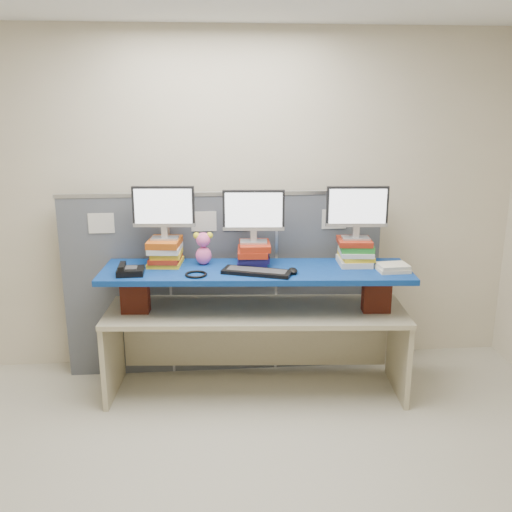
{
  "coord_description": "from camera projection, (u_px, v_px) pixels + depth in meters",
  "views": [
    {
      "loc": [
        -0.12,
        -2.69,
        2.25
      ],
      "look_at": [
        0.23,
        1.36,
        1.11
      ],
      "focal_mm": 40.0,
      "sensor_mm": 36.0,
      "label": 1
    }
  ],
  "objects": [
    {
      "name": "room",
      "position": [
        233.0,
        275.0,
        2.82
      ],
      "size": [
        5.0,
        4.0,
        2.8
      ],
      "color": "beige",
      "rests_on": "ground"
    },
    {
      "name": "cubicle_partition",
      "position": [
        224.0,
        283.0,
        4.7
      ],
      "size": [
        2.6,
        0.06,
        1.53
      ],
      "color": "#4B4F58",
      "rests_on": "ground"
    },
    {
      "name": "desk",
      "position": [
        256.0,
        326.0,
        4.38
      ],
      "size": [
        2.32,
        0.83,
        0.69
      ],
      "rotation": [
        0.0,
        0.0,
        -0.08
      ],
      "color": "#B9AE8D",
      "rests_on": "ground"
    },
    {
      "name": "brick_pier_left",
      "position": [
        135.0,
        294.0,
        4.25
      ],
      "size": [
        0.21,
        0.13,
        0.28
      ],
      "primitive_type": "cube",
      "rotation": [
        0.0,
        0.0,
        -0.08
      ],
      "color": "maroon",
      "rests_on": "desk"
    },
    {
      "name": "brick_pier_right",
      "position": [
        377.0,
        294.0,
        4.27
      ],
      "size": [
        0.21,
        0.13,
        0.28
      ],
      "primitive_type": "cube",
      "rotation": [
        0.0,
        0.0,
        -0.08
      ],
      "color": "maroon",
      "rests_on": "desk"
    },
    {
      "name": "blue_board",
      "position": [
        256.0,
        272.0,
        4.26
      ],
      "size": [
        2.34,
        0.75,
        0.04
      ],
      "primitive_type": "cube",
      "rotation": [
        0.0,
        0.0,
        -0.08
      ],
      "color": "navy",
      "rests_on": "brick_pier_left"
    },
    {
      "name": "book_stack_left",
      "position": [
        165.0,
        252.0,
        4.34
      ],
      "size": [
        0.28,
        0.33,
        0.2
      ],
      "color": "yellow",
      "rests_on": "blue_board"
    },
    {
      "name": "book_stack_center",
      "position": [
        253.0,
        254.0,
        4.34
      ],
      "size": [
        0.26,
        0.31,
        0.17
      ],
      "color": "#141353",
      "rests_on": "blue_board"
    },
    {
      "name": "book_stack_right",
      "position": [
        355.0,
        252.0,
        4.35
      ],
      "size": [
        0.29,
        0.31,
        0.2
      ],
      "color": "silver",
      "rests_on": "blue_board"
    },
    {
      "name": "monitor_left",
      "position": [
        164.0,
        209.0,
        4.25
      ],
      "size": [
        0.46,
        0.14,
        0.4
      ],
      "rotation": [
        0.0,
        0.0,
        -0.08
      ],
      "color": "#ADADB3",
      "rests_on": "book_stack_left"
    },
    {
      "name": "monitor_center",
      "position": [
        254.0,
        213.0,
        4.26
      ],
      "size": [
        0.46,
        0.14,
        0.4
      ],
      "rotation": [
        0.0,
        0.0,
        -0.08
      ],
      "color": "#ADADB3",
      "rests_on": "book_stack_center"
    },
    {
      "name": "monitor_right",
      "position": [
        357.0,
        209.0,
        4.26
      ],
      "size": [
        0.46,
        0.14,
        0.4
      ],
      "rotation": [
        0.0,
        0.0,
        -0.08
      ],
      "color": "#ADADB3",
      "rests_on": "book_stack_right"
    },
    {
      "name": "keyboard",
      "position": [
        257.0,
        272.0,
        4.13
      ],
      "size": [
        0.53,
        0.33,
        0.03
      ],
      "rotation": [
        0.0,
        0.0,
        -0.36
      ],
      "color": "black",
      "rests_on": "blue_board"
    },
    {
      "name": "mouse",
      "position": [
        293.0,
        271.0,
        4.15
      ],
      "size": [
        0.07,
        0.12,
        0.04
      ],
      "primitive_type": "ellipsoid",
      "rotation": [
        0.0,
        0.0,
        -0.02
      ],
      "color": "black",
      "rests_on": "blue_board"
    },
    {
      "name": "desk_phone",
      "position": [
        129.0,
        271.0,
        4.11
      ],
      "size": [
        0.2,
        0.18,
        0.08
      ],
      "rotation": [
        0.0,
        0.0,
        0.03
      ],
      "color": "black",
      "rests_on": "blue_board"
    },
    {
      "name": "headset",
      "position": [
        196.0,
        274.0,
        4.1
      ],
      "size": [
        0.19,
        0.19,
        0.02
      ],
      "primitive_type": "torus",
      "rotation": [
        0.0,
        0.0,
        -0.19
      ],
      "color": "black",
      "rests_on": "blue_board"
    },
    {
      "name": "plush_toy",
      "position": [
        203.0,
        248.0,
        4.34
      ],
      "size": [
        0.15,
        0.11,
        0.25
      ],
      "rotation": [
        0.0,
        0.0,
        -0.38
      ],
      "color": "pink",
      "rests_on": "blue_board"
    },
    {
      "name": "binder_stack",
      "position": [
        393.0,
        268.0,
        4.2
      ],
      "size": [
        0.23,
        0.19,
        0.05
      ],
      "rotation": [
        0.0,
        0.0,
        0.07
      ],
      "color": "beige",
      "rests_on": "blue_board"
    }
  ]
}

